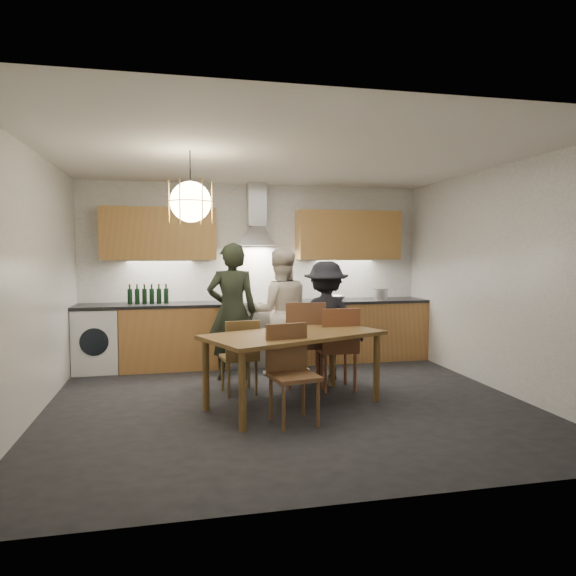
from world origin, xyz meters
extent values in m
plane|color=black|center=(0.00, 0.00, 0.00)|extent=(5.00, 5.00, 0.00)
cube|color=white|center=(0.00, 2.25, 1.30)|extent=(5.00, 0.02, 2.60)
cube|color=white|center=(0.00, -2.25, 1.30)|extent=(5.00, 0.02, 2.60)
cube|color=white|center=(-2.50, 0.00, 1.30)|extent=(0.02, 4.50, 2.60)
cube|color=white|center=(2.50, 0.00, 1.30)|extent=(0.02, 4.50, 2.60)
cube|color=white|center=(0.00, 0.00, 2.60)|extent=(5.00, 4.50, 0.02)
cube|color=tan|center=(-1.18, 1.95, 0.43)|extent=(1.45, 0.60, 0.86)
cube|color=tan|center=(1.48, 1.95, 0.43)|extent=(2.05, 0.60, 0.86)
cube|color=white|center=(-2.20, 1.95, 0.42)|extent=(0.58, 0.58, 0.85)
cube|color=black|center=(-1.48, 1.95, 0.88)|extent=(2.05, 0.62, 0.04)
cube|color=black|center=(1.48, 1.95, 0.88)|extent=(2.05, 0.62, 0.04)
cube|color=silver|center=(0.00, 1.95, 0.40)|extent=(0.90, 0.60, 0.80)
cube|color=black|center=(0.00, 1.66, 0.38)|extent=(0.78, 0.02, 0.42)
cube|color=slate|center=(0.00, 1.95, 0.84)|extent=(0.90, 0.60, 0.08)
cube|color=silver|center=(0.00, 1.69, 0.90)|extent=(0.90, 0.08, 0.04)
cube|color=tan|center=(-1.38, 2.08, 1.86)|extent=(1.55, 0.35, 0.72)
cube|color=tan|center=(1.38, 2.08, 1.86)|extent=(1.55, 0.35, 0.72)
cube|color=silver|center=(0.00, 2.12, 2.29)|extent=(0.26, 0.22, 0.62)
cylinder|color=black|center=(-1.00, -0.10, 2.35)|extent=(0.01, 0.01, 0.50)
sphere|color=#FFE0A5|center=(-1.00, -0.10, 2.10)|extent=(0.40, 0.40, 0.40)
torus|color=gold|center=(-1.00, -0.10, 2.10)|extent=(0.43, 0.43, 0.01)
cube|color=brown|center=(0.04, -0.12, 0.75)|extent=(2.03, 1.53, 0.04)
cylinder|color=brown|center=(-0.59, -0.78, 0.36)|extent=(0.07, 0.07, 0.73)
cylinder|color=brown|center=(-0.87, -0.09, 0.36)|extent=(0.07, 0.07, 0.73)
cylinder|color=brown|center=(0.95, -0.15, 0.36)|extent=(0.07, 0.07, 0.73)
cylinder|color=brown|center=(0.66, 0.54, 0.36)|extent=(0.07, 0.07, 0.73)
cube|color=brown|center=(-0.47, 0.46, 0.41)|extent=(0.43, 0.43, 0.04)
cube|color=brown|center=(-0.44, 0.29, 0.64)|extent=(0.39, 0.09, 0.42)
cylinder|color=brown|center=(-0.33, 0.64, 0.20)|extent=(0.03, 0.03, 0.39)
cylinder|color=brown|center=(-0.29, 0.33, 0.20)|extent=(0.03, 0.03, 0.39)
cylinder|color=brown|center=(-0.64, 0.60, 0.20)|extent=(0.03, 0.03, 0.39)
cylinder|color=brown|center=(-0.60, 0.29, 0.20)|extent=(0.03, 0.03, 0.39)
cube|color=brown|center=(0.34, 0.65, 0.50)|extent=(0.53, 0.53, 0.04)
cube|color=brown|center=(0.31, 0.44, 0.77)|extent=(0.46, 0.11, 0.51)
cylinder|color=brown|center=(0.55, 0.80, 0.24)|extent=(0.04, 0.04, 0.47)
cylinder|color=brown|center=(0.50, 0.43, 0.24)|extent=(0.04, 0.04, 0.47)
cylinder|color=brown|center=(0.18, 0.86, 0.24)|extent=(0.04, 0.04, 0.47)
cylinder|color=brown|center=(0.13, 0.49, 0.24)|extent=(0.04, 0.04, 0.47)
cube|color=brown|center=(0.67, 0.42, 0.47)|extent=(0.44, 0.44, 0.04)
cube|color=brown|center=(0.67, 0.22, 0.73)|extent=(0.44, 0.05, 0.48)
cylinder|color=brown|center=(0.85, 0.59, 0.22)|extent=(0.04, 0.04, 0.45)
cylinder|color=brown|center=(0.84, 0.24, 0.22)|extent=(0.04, 0.04, 0.45)
cylinder|color=brown|center=(0.49, 0.60, 0.22)|extent=(0.04, 0.04, 0.45)
cylinder|color=brown|center=(0.49, 0.24, 0.22)|extent=(0.04, 0.04, 0.45)
cube|color=brown|center=(-0.09, -0.68, 0.45)|extent=(0.48, 0.48, 0.04)
cube|color=brown|center=(-0.12, -0.49, 0.69)|extent=(0.42, 0.11, 0.46)
cylinder|color=brown|center=(-0.23, -0.87, 0.21)|extent=(0.04, 0.04, 0.43)
cylinder|color=brown|center=(-0.28, -0.54, 0.21)|extent=(0.04, 0.04, 0.43)
cylinder|color=brown|center=(0.11, -0.82, 0.21)|extent=(0.04, 0.04, 0.43)
cylinder|color=brown|center=(0.05, -0.49, 0.21)|extent=(0.04, 0.04, 0.43)
imported|color=black|center=(-0.47, 1.15, 0.86)|extent=(0.66, 0.46, 1.72)
imported|color=white|center=(0.16, 1.23, 0.83)|extent=(0.85, 0.68, 1.66)
imported|color=black|center=(0.69, 0.91, 0.75)|extent=(1.06, 0.74, 1.49)
imported|color=#A7A7AB|center=(1.13, 1.90, 0.94)|extent=(0.32, 0.32, 0.07)
cylinder|color=#ACADB0|center=(1.84, 1.91, 0.98)|extent=(0.24, 0.24, 0.15)
camera|label=1|loc=(-1.14, -5.27, 1.61)|focal=32.00mm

